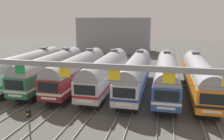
% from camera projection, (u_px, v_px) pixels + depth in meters
% --- Properties ---
extents(ground_plane, '(160.00, 160.00, 0.00)m').
position_uv_depth(ground_plane, '(106.00, 89.00, 32.71)').
color(ground_plane, '#4C4944').
extents(track_bed, '(26.06, 70.00, 0.15)m').
position_uv_depth(track_bed, '(126.00, 65.00, 48.85)').
color(track_bed, gray).
rests_on(track_bed, ground).
extents(commuter_train_white, '(2.88, 18.06, 5.05)m').
position_uv_depth(commuter_train_white, '(28.00, 67.00, 34.79)').
color(commuter_train_white, white).
rests_on(commuter_train_white, ground).
extents(commuter_train_green, '(2.88, 18.06, 5.05)m').
position_uv_depth(commuter_train_green, '(52.00, 68.00, 33.90)').
color(commuter_train_green, '#236B42').
rests_on(commuter_train_green, ground).
extents(commuter_train_maroon, '(2.88, 18.06, 5.05)m').
position_uv_depth(commuter_train_maroon, '(79.00, 70.00, 33.00)').
color(commuter_train_maroon, maroon).
rests_on(commuter_train_maroon, ground).
extents(commuter_train_stainless, '(2.88, 18.06, 5.05)m').
position_uv_depth(commuter_train_stainless, '(106.00, 71.00, 32.11)').
color(commuter_train_stainless, '#B2B5BA').
rests_on(commuter_train_stainless, ground).
extents(commuter_train_silver, '(2.88, 18.06, 5.05)m').
position_uv_depth(commuter_train_silver, '(136.00, 72.00, 31.22)').
color(commuter_train_silver, silver).
rests_on(commuter_train_silver, ground).
extents(commuter_train_blue, '(2.88, 18.06, 5.05)m').
position_uv_depth(commuter_train_blue, '(166.00, 74.00, 30.33)').
color(commuter_train_blue, '#284C9E').
rests_on(commuter_train_blue, ground).
extents(commuter_train_orange, '(2.88, 18.06, 5.05)m').
position_uv_depth(commuter_train_orange, '(199.00, 76.00, 29.44)').
color(commuter_train_orange, orange).
rests_on(commuter_train_orange, ground).
extents(catenary_gantry, '(29.79, 0.44, 6.97)m').
position_uv_depth(catenary_gantry, '(65.00, 74.00, 18.67)').
color(catenary_gantry, gray).
rests_on(catenary_gantry, ground).
extents(yard_signal_mast, '(0.28, 0.35, 3.18)m').
position_uv_depth(yard_signal_mast, '(29.00, 121.00, 17.60)').
color(yard_signal_mast, '#59595E').
rests_on(yard_signal_mast, ground).
extents(maintenance_building, '(20.48, 10.00, 9.96)m').
position_uv_depth(maintenance_building, '(115.00, 35.00, 68.41)').
color(maintenance_building, gray).
rests_on(maintenance_building, ground).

